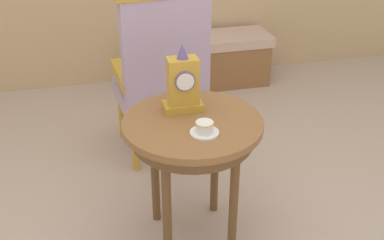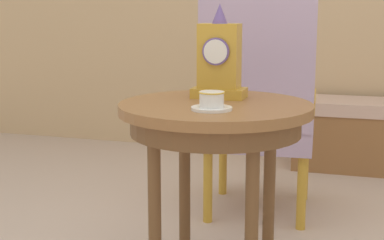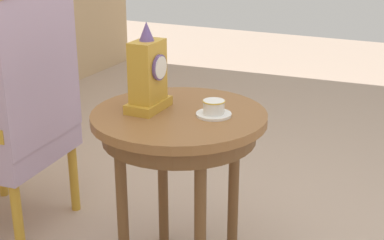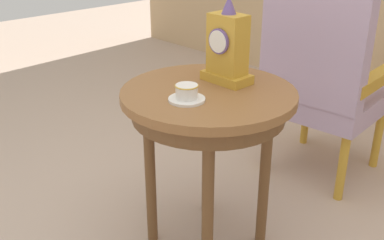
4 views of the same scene
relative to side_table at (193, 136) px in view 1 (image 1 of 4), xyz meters
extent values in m
cylinder|color=brown|center=(0.00, 0.00, 0.07)|extent=(0.67, 0.67, 0.03)
cylinder|color=brown|center=(0.00, 0.00, 0.02)|extent=(0.59, 0.59, 0.07)
cylinder|color=brown|center=(0.17, 0.17, -0.28)|extent=(0.04, 0.04, 0.66)
cylinder|color=brown|center=(-0.17, 0.17, -0.28)|extent=(0.04, 0.04, 0.66)
cylinder|color=brown|center=(-0.17, -0.17, -0.28)|extent=(0.04, 0.04, 0.66)
cylinder|color=brown|center=(0.17, -0.17, -0.28)|extent=(0.04, 0.04, 0.66)
cylinder|color=white|center=(0.02, -0.13, 0.09)|extent=(0.13, 0.13, 0.01)
cylinder|color=white|center=(0.02, -0.13, 0.12)|extent=(0.08, 0.08, 0.05)
torus|color=gold|center=(0.02, -0.13, 0.14)|extent=(0.08, 0.08, 0.00)
cube|color=gold|center=(-0.02, 0.12, 0.10)|extent=(0.19, 0.11, 0.04)
cube|color=gold|center=(-0.02, 0.12, 0.24)|extent=(0.14, 0.09, 0.23)
cylinder|color=#664C8C|center=(-0.02, 0.07, 0.26)|extent=(0.10, 0.01, 0.10)
cylinder|color=white|center=(-0.02, 0.06, 0.26)|extent=(0.08, 0.00, 0.08)
cone|color=#664C8C|center=(-0.02, 0.12, 0.39)|extent=(0.06, 0.06, 0.07)
cube|color=#B299B7|center=(-0.01, 0.90, -0.20)|extent=(0.56, 0.56, 0.11)
cube|color=#B299B7|center=(0.01, 0.68, 0.17)|extent=(0.53, 0.13, 0.64)
cube|color=gold|center=(0.22, 0.92, -0.04)|extent=(0.11, 0.47, 0.06)
cube|color=gold|center=(-0.24, 0.88, -0.04)|extent=(0.11, 0.47, 0.06)
cylinder|color=gold|center=(0.19, 1.14, -0.43)|extent=(0.04, 0.04, 0.35)
cylinder|color=gold|center=(-0.25, 1.10, -0.43)|extent=(0.04, 0.04, 0.35)
cylinder|color=gold|center=(0.23, 0.70, -0.43)|extent=(0.04, 0.04, 0.35)
cylinder|color=gold|center=(-0.21, 0.67, -0.43)|extent=(0.04, 0.04, 0.35)
cube|color=#CCA893|center=(0.58, 1.86, -0.21)|extent=(1.10, 0.40, 0.08)
cube|color=brown|center=(0.58, 1.86, -0.43)|extent=(1.05, 0.38, 0.36)
camera|label=1|loc=(-0.47, -1.90, 1.17)|focal=44.66mm
camera|label=2|loc=(0.50, -1.91, 0.41)|focal=54.73mm
camera|label=3|loc=(-1.77, -0.89, 0.78)|focal=52.17mm
camera|label=4|loc=(1.14, -1.18, 0.69)|focal=43.51mm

